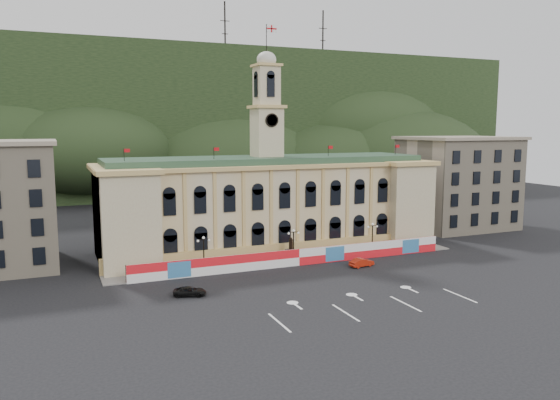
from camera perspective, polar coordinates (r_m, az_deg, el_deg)
name	(u,v)px	position (r m, az deg, el deg)	size (l,w,h in m)	color
ground	(350,293)	(69.20, 7.29, -9.66)	(260.00, 260.00, 0.00)	black
lane_markings	(371,305)	(65.14, 9.53, -10.82)	(26.00, 10.00, 0.02)	white
hill_ridge	(161,130)	(182.12, -12.35, 7.14)	(230.00, 80.00, 64.00)	black
city_hall	(268,203)	(91.89, -1.29, -0.28)	(56.20, 17.60, 37.10)	#C8B790
side_building_right	(458,182)	(117.04, 18.07, 1.78)	(21.00, 17.00, 18.60)	#BAAA90
hoarding_fence	(299,257)	(81.78, 2.02, -5.99)	(50.00, 0.44, 2.50)	red
pavement	(291,261)	(84.41, 1.21, -6.37)	(56.00, 5.50, 0.16)	slate
statue	(291,253)	(84.37, 1.14, -5.60)	(1.40, 1.40, 3.72)	#595651
lamp_left	(204,251)	(78.49, -7.98, -5.27)	(1.96, 0.44, 5.15)	black
lamp_center	(294,243)	(83.07, 1.42, -4.48)	(1.96, 0.44, 5.15)	black
lamp_right	(372,236)	(89.62, 9.63, -3.69)	(1.96, 0.44, 5.15)	black
red_sedan	(362,262)	(82.01, 8.53, -6.47)	(4.06, 1.99, 1.28)	#B11F0C
black_suv	(190,291)	(68.47, -9.40, -9.41)	(4.39, 3.04, 1.11)	black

